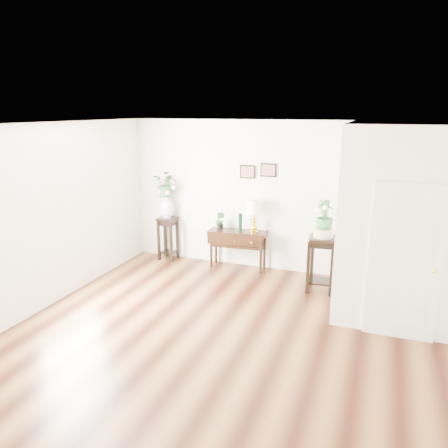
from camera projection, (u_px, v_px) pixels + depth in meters
The scene contains 20 objects.
floor at pixel (231, 336), 5.91m from camera, with size 6.00×5.50×0.02m, color brown.
ceiling at pixel (232, 125), 5.20m from camera, with size 6.00×5.50×0.02m, color white.
wall_back at pixel (281, 198), 8.05m from camera, with size 6.00×0.02×2.80m, color white.
wall_front at pixel (102, 342), 3.06m from camera, with size 6.00×0.02×2.80m, color white.
wall_left at pixel (44, 218), 6.56m from camera, with size 0.02×5.50×2.80m, color white.
partition at pixel (405, 219), 6.46m from camera, with size 1.80×1.95×2.80m, color white.
door at pixel (405, 263), 5.64m from camera, with size 0.90×0.05×2.10m, color silver.
art_print_left at pixel (248, 172), 8.13m from camera, with size 0.30×0.02×0.25m, color black.
art_print_right at pixel (268, 170), 7.99m from camera, with size 0.30×0.02×0.25m, color black.
wall_ornament at pixel (344, 172), 6.72m from camera, with size 0.51×0.51×0.07m, color #C28F3C.
console_table at pixel (238, 249), 8.38m from camera, with size 1.12×0.37×0.74m, color black.
table_lamp at pixel (254, 214), 8.09m from camera, with size 0.36×0.36×0.63m, color gold.
green_vase at pixel (240, 222), 8.22m from camera, with size 0.07×0.07×0.35m, color black.
potted_plant at pixel (220, 221), 8.36m from camera, with size 0.18×0.15×0.33m, color #27632A.
plant_stand_a at pixel (168, 238), 8.87m from camera, with size 0.34×0.34×0.87m, color black.
porcelain_vase at pixel (167, 207), 8.70m from camera, with size 0.27×0.27×0.47m, color silver, non-canonical shape.
lily_arrangement at pixel (166, 184), 8.59m from camera, with size 0.50×0.43×0.55m, color #27632A.
plant_stand_b at pixel (322, 264), 7.30m from camera, with size 0.44×0.44×0.94m, color black.
ceramic_bowl at pixel (324, 232), 7.16m from camera, with size 0.32×0.32×0.14m, color beige.
narcissus at pixel (325, 215), 7.09m from camera, with size 0.28×0.28×0.50m, color #27632A.
Camera 1 is at (1.76, -5.03, 2.98)m, focal length 35.00 mm.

